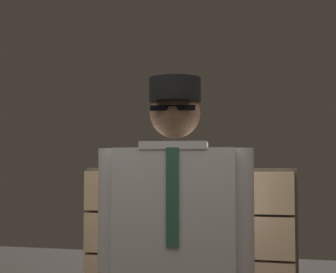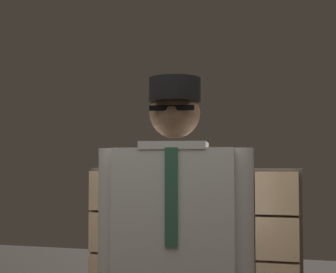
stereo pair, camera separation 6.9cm
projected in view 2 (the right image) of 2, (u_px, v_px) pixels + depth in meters
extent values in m
cube|color=#E0B78C|center=(109.00, 232.00, 3.40)|extent=(0.26, 0.08, 0.26)
cube|color=#E0B78C|center=(148.00, 233.00, 3.32)|extent=(0.26, 0.08, 0.26)
cube|color=#E0B78C|center=(189.00, 235.00, 3.25)|extent=(0.26, 0.08, 0.26)
cube|color=#E0B78C|center=(232.00, 237.00, 3.18)|extent=(0.26, 0.08, 0.26)
cube|color=#E0B78C|center=(278.00, 238.00, 3.10)|extent=(0.26, 0.08, 0.26)
cube|color=#E0B78C|center=(109.00, 190.00, 3.41)|extent=(0.26, 0.08, 0.26)
cube|color=#E0B78C|center=(148.00, 191.00, 3.34)|extent=(0.26, 0.08, 0.26)
cube|color=#E0B78C|center=(189.00, 192.00, 3.26)|extent=(0.26, 0.08, 0.26)
cube|color=#E0B78C|center=(232.00, 192.00, 3.19)|extent=(0.26, 0.08, 0.26)
cube|color=#E0B78C|center=(277.00, 193.00, 3.12)|extent=(0.26, 0.08, 0.26)
cube|color=silver|center=(175.00, 215.00, 2.33)|extent=(0.57, 0.31, 0.62)
cube|color=#33664C|center=(171.00, 197.00, 2.21)|extent=(0.06, 0.02, 0.43)
cube|color=silver|center=(175.00, 146.00, 2.34)|extent=(0.33, 0.29, 0.04)
sphere|color=#846047|center=(175.00, 113.00, 2.35)|extent=(0.24, 0.24, 0.24)
ellipsoid|color=black|center=(173.00, 121.00, 2.30)|extent=(0.16, 0.10, 0.11)
cube|color=black|center=(172.00, 108.00, 2.24)|extent=(0.20, 0.04, 0.02)
cylinder|color=black|center=(172.00, 100.00, 2.27)|extent=(0.20, 0.20, 0.01)
cylinder|color=black|center=(175.00, 90.00, 2.36)|extent=(0.24, 0.24, 0.11)
cylinder|color=silver|center=(242.00, 211.00, 2.29)|extent=(0.12, 0.12, 0.57)
cylinder|color=silver|center=(110.00, 209.00, 2.37)|extent=(0.12, 0.12, 0.57)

